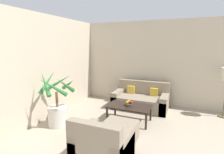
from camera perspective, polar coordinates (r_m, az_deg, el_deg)
The scene contains 11 objects.
wall_back at distance 5.75m, azimuth 24.95°, elevation 3.63°, with size 8.58×0.06×2.70m.
wall_left at distance 4.12m, azimuth -31.48°, elevation 0.73°, with size 0.06×8.31×2.70m.
potted_palm at distance 4.44m, azimuth -17.37°, elevation -9.35°, with size 0.90×0.91×1.34m.
sofa_loveseat at distance 5.51m, azimuth 9.35°, elevation -7.36°, with size 1.63×0.88×0.80m.
coffee_table at distance 4.51m, azimuth 5.63°, elevation -9.89°, with size 1.08×0.63×0.42m.
fruit_bowl at distance 4.49m, azimuth 5.55°, elevation -8.93°, with size 0.22×0.22×0.06m.
apple_red at distance 4.46m, azimuth 6.28°, elevation -8.17°, with size 0.08×0.08×0.08m.
apple_green at distance 4.52m, azimuth 5.53°, elevation -7.89°, with size 0.08×0.08×0.08m.
orange_fruit at distance 4.45m, azimuth 4.96°, elevation -8.23°, with size 0.08×0.08×0.08m.
armchair at distance 3.13m, azimuth -3.22°, elevation -21.64°, with size 0.88×0.79×0.81m.
ottoman at distance 3.80m, azimuth 2.92°, elevation -16.91°, with size 0.68×0.47×0.38m.
Camera 1 is at (-0.17, 1.03, 1.94)m, focal length 28.00 mm.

